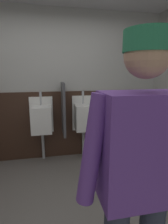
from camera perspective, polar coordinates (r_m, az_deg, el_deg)
The scene contains 6 objects.
wall_back at distance 3.25m, azimuth -9.66°, elevation 7.96°, with size 4.49×0.12×2.61m, color #B2B2AD.
wainscot_band_back at distance 3.30m, azimuth -9.18°, elevation -4.14°, with size 3.89×0.03×1.23m, color #382319.
urinal_left at distance 3.12m, azimuth -13.58°, elevation -2.25°, with size 0.40×0.34×1.24m.
urinal_middle at distance 3.18m, azimuth 0.05°, elevation -1.62°, with size 0.40×0.34×1.24m.
privacy_divider_panel at distance 3.02m, azimuth -6.67°, elevation 0.90°, with size 0.04×0.40×0.90m, color #4C4C51.
person at distance 1.03m, azimuth 17.38°, elevation -19.21°, with size 0.63×0.60×1.75m.
Camera 1 is at (-0.10, -1.54, 1.56)m, focal length 28.29 mm.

